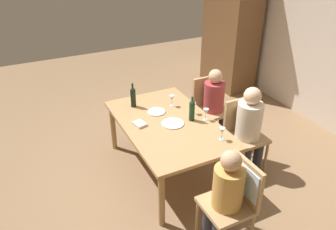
# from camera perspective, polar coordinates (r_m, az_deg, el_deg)

# --- Properties ---
(ground_plane) EXTENTS (10.00, 10.00, 0.00)m
(ground_plane) POSITION_cam_1_polar(r_m,az_deg,el_deg) (4.37, 0.00, -9.42)
(ground_plane) COLOR #846647
(armoire_cabinet) EXTENTS (1.18, 0.62, 2.18)m
(armoire_cabinet) POSITION_cam_1_polar(r_m,az_deg,el_deg) (6.49, 10.78, 14.31)
(armoire_cabinet) COLOR brown
(armoire_cabinet) RESTS_ON ground_plane
(dining_table) EXTENTS (1.72, 1.07, 0.72)m
(dining_table) POSITION_cam_1_polar(r_m,az_deg,el_deg) (4.00, 0.00, -2.19)
(dining_table) COLOR #A87F51
(dining_table) RESTS_ON ground_plane
(chair_far_right) EXTENTS (0.44, 0.44, 0.92)m
(chair_far_right) POSITION_cam_1_polar(r_m,az_deg,el_deg) (4.28, 12.85, -2.46)
(chair_far_right) COLOR tan
(chair_far_right) RESTS_ON ground_plane
(chair_right_end) EXTENTS (0.44, 0.46, 0.92)m
(chair_right_end) POSITION_cam_1_polar(r_m,az_deg,el_deg) (3.25, 12.02, -12.77)
(chair_right_end) COLOR tan
(chair_right_end) RESTS_ON ground_plane
(chair_far_left) EXTENTS (0.44, 0.44, 0.92)m
(chair_far_left) POSITION_cam_1_polar(r_m,az_deg,el_deg) (4.81, 7.27, 1.88)
(chair_far_left) COLOR tan
(chair_far_left) RESTS_ON ground_plane
(person_woman_host) EXTENTS (0.36, 0.31, 1.15)m
(person_woman_host) POSITION_cam_1_polar(r_m,az_deg,el_deg) (4.14, 14.00, -1.67)
(person_woman_host) COLOR #33333D
(person_woman_host) RESTS_ON ground_plane
(person_man_bearded) EXTENTS (0.29, 0.33, 1.09)m
(person_man_bearded) POSITION_cam_1_polar(r_m,az_deg,el_deg) (3.15, 9.88, -13.14)
(person_man_bearded) COLOR #33333D
(person_man_bearded) RESTS_ON ground_plane
(person_man_guest) EXTENTS (0.33, 0.29, 1.10)m
(person_man_guest) POSITION_cam_1_polar(r_m,az_deg,el_deg) (4.68, 8.09, 2.45)
(person_man_guest) COLOR #33333D
(person_man_guest) RESTS_ON ground_plane
(wine_bottle_tall_green) EXTENTS (0.07, 0.07, 0.33)m
(wine_bottle_tall_green) POSITION_cam_1_polar(r_m,az_deg,el_deg) (4.27, -6.07, 3.20)
(wine_bottle_tall_green) COLOR black
(wine_bottle_tall_green) RESTS_ON dining_table
(wine_bottle_dark_red) EXTENTS (0.07, 0.07, 0.31)m
(wine_bottle_dark_red) POSITION_cam_1_polar(r_m,az_deg,el_deg) (3.95, 4.16, 0.91)
(wine_bottle_dark_red) COLOR #19381E
(wine_bottle_dark_red) RESTS_ON dining_table
(wine_glass_near_left) EXTENTS (0.07, 0.07, 0.15)m
(wine_glass_near_left) POSITION_cam_1_polar(r_m,az_deg,el_deg) (4.28, 0.69, 2.89)
(wine_glass_near_left) COLOR silver
(wine_glass_near_left) RESTS_ON dining_table
(wine_glass_centre) EXTENTS (0.07, 0.07, 0.15)m
(wine_glass_centre) POSITION_cam_1_polar(r_m,az_deg,el_deg) (3.99, 6.58, 0.52)
(wine_glass_centre) COLOR silver
(wine_glass_centre) RESTS_ON dining_table
(wine_glass_near_right) EXTENTS (0.07, 0.07, 0.15)m
(wine_glass_near_right) POSITION_cam_1_polar(r_m,az_deg,el_deg) (4.11, 4.36, 1.60)
(wine_glass_near_right) COLOR silver
(wine_glass_near_right) RESTS_ON dining_table
(wine_glass_far) EXTENTS (0.07, 0.07, 0.15)m
(wine_glass_far) POSITION_cam_1_polar(r_m,az_deg,el_deg) (3.63, 9.35, -2.81)
(wine_glass_far) COLOR silver
(wine_glass_far) RESTS_ON dining_table
(dinner_plate_host) EXTENTS (0.27, 0.27, 0.01)m
(dinner_plate_host) POSITION_cam_1_polar(r_m,az_deg,el_deg) (3.92, 0.83, -1.47)
(dinner_plate_host) COLOR white
(dinner_plate_host) RESTS_ON dining_table
(dinner_plate_guest_left) EXTENTS (0.23, 0.23, 0.01)m
(dinner_plate_guest_left) POSITION_cam_1_polar(r_m,az_deg,el_deg) (4.17, -2.03, 0.56)
(dinner_plate_guest_left) COLOR silver
(dinner_plate_guest_left) RESTS_ON dining_table
(folded_napkin) EXTENTS (0.18, 0.15, 0.03)m
(folded_napkin) POSITION_cam_1_polar(r_m,az_deg,el_deg) (3.91, -4.95, -1.54)
(folded_napkin) COLOR beige
(folded_napkin) RESTS_ON dining_table
(handbag) EXTENTS (0.15, 0.29, 0.22)m
(handbag) POSITION_cam_1_polar(r_m,az_deg,el_deg) (4.73, 9.81, -4.90)
(handbag) COLOR brown
(handbag) RESTS_ON ground_plane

